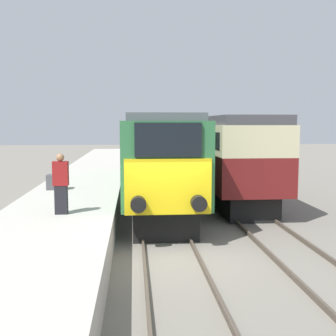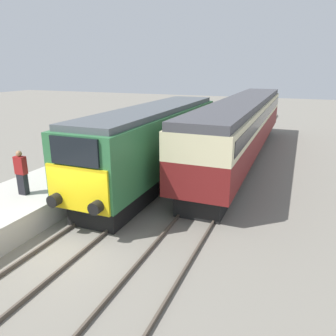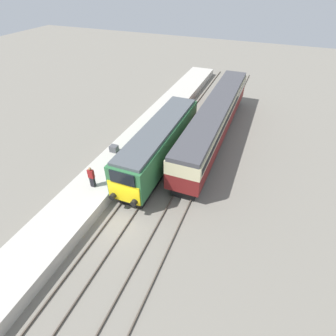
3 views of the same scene
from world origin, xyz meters
name	(u,v)px [view 1 (image 1 of 3)]	position (x,y,z in m)	size (l,w,h in m)	color
ground_plane	(170,257)	(0.00, 0.00, 0.00)	(120.00, 120.00, 0.00)	slate
platform_left	(82,193)	(-3.30, 8.00, 0.47)	(3.50, 50.00, 0.94)	#B7B2A8
rails_near_track	(159,214)	(0.00, 5.00, 0.07)	(1.51, 60.00, 0.14)	#4C4238
rails_far_track	(245,213)	(3.40, 5.00, 0.07)	(1.50, 60.00, 0.14)	#4C4238
locomotive	(156,156)	(0.00, 7.13, 2.16)	(2.70, 13.16, 3.90)	black
passenger_carriage	(208,144)	(3.40, 13.37, 2.38)	(2.75, 20.54, 3.89)	black
person_on_platform	(61,184)	(-3.10, 1.36, 1.83)	(0.44, 0.26, 1.78)	black
luggage_crate	(56,182)	(-4.10, 6.09, 1.24)	(0.70, 0.56, 0.60)	#4C4C51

